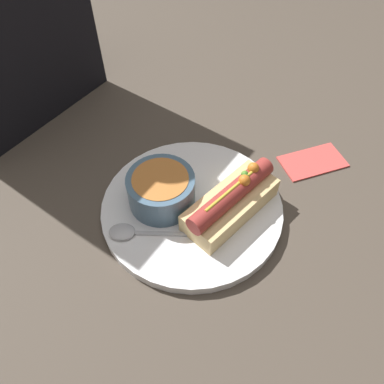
% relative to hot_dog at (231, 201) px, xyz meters
% --- Properties ---
extents(ground_plane, '(4.00, 4.00, 0.00)m').
position_rel_hot_dog_xyz_m(ground_plane, '(-0.02, 0.06, -0.04)').
color(ground_plane, '#4C4238').
extents(dinner_plate, '(0.29, 0.29, 0.02)m').
position_rel_hot_dog_xyz_m(dinner_plate, '(-0.02, 0.06, -0.03)').
color(dinner_plate, white).
rests_on(dinner_plate, ground_plane).
extents(hot_dog, '(0.17, 0.09, 0.07)m').
position_rel_hot_dog_xyz_m(hot_dog, '(0.00, 0.00, 0.00)').
color(hot_dog, '#E5C17F').
rests_on(hot_dog, dinner_plate).
extents(soup_bowl, '(0.10, 0.10, 0.05)m').
position_rel_hot_dog_xyz_m(soup_bowl, '(-0.04, 0.10, 0.00)').
color(soup_bowl, slate).
rests_on(soup_bowl, dinner_plate).
extents(spoon, '(0.10, 0.14, 0.01)m').
position_rel_hot_dog_xyz_m(spoon, '(-0.12, 0.10, -0.02)').
color(spoon, '#B7B7BC').
rests_on(spoon, dinner_plate).
extents(napkin, '(0.13, 0.12, 0.01)m').
position_rel_hot_dog_xyz_m(napkin, '(0.19, -0.06, -0.04)').
color(napkin, '#E04C47').
rests_on(napkin, ground_plane).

